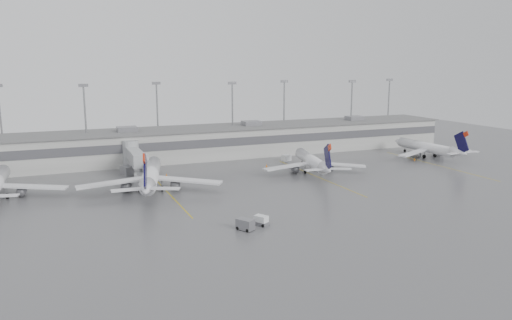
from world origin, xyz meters
name	(u,v)px	position (x,y,z in m)	size (l,w,h in m)	color
ground	(297,213)	(0.00, 0.00, 0.00)	(260.00, 260.00, 0.00)	#525255
terminal	(201,142)	(-0.01, 57.98, 4.17)	(152.00, 17.00, 9.45)	#9C9C97
light_masts	(195,112)	(0.00, 63.75, 12.03)	(142.40, 8.00, 20.60)	gray
jet_bridge_right	(134,156)	(-20.50, 45.72, 3.87)	(4.00, 17.20, 7.00)	gray
stand_markings	(246,183)	(0.00, 24.00, 0.01)	(105.25, 40.00, 0.01)	#C5A60B
jet_mid_left	(151,176)	(-20.39, 25.17, 3.26)	(28.08, 31.87, 10.50)	white
jet_mid_right	(313,161)	(18.57, 27.99, 2.81)	(24.28, 27.52, 9.03)	white
jet_far_right	(429,148)	(57.88, 32.99, 2.79)	(24.78, 27.79, 8.99)	white
baggage_tug	(261,221)	(-8.26, -3.56, 0.62)	(2.55, 2.91, 1.60)	white
baggage_cart	(245,224)	(-11.46, -4.76, 0.92)	(2.73, 3.16, 1.76)	slate
gse_uld_b	(141,176)	(-20.59, 35.62, 0.90)	(2.54, 1.69, 1.80)	white
gse_uld_c	(286,158)	(19.40, 43.86, 0.82)	(2.31, 1.54, 1.64)	white
gse_loader	(127,171)	(-22.60, 42.63, 1.02)	(2.05, 3.27, 2.05)	slate
cone_b	(166,175)	(-14.50, 37.42, 0.37)	(0.46, 0.46, 0.73)	orange
cone_c	(267,165)	(11.21, 38.42, 0.36)	(0.45, 0.45, 0.72)	orange
cone_d	(415,159)	(51.49, 30.98, 0.35)	(0.45, 0.45, 0.71)	orange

